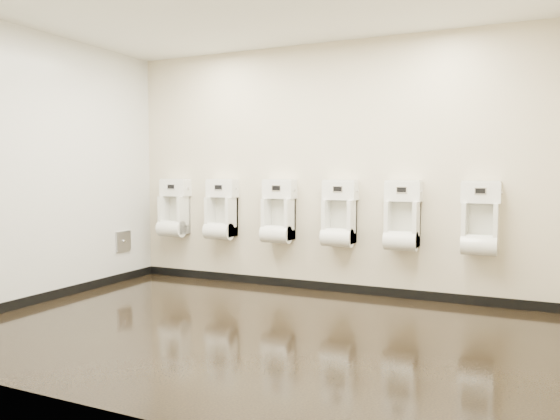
# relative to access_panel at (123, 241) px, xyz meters

# --- Properties ---
(ground) EXTENTS (5.00, 3.50, 0.00)m
(ground) POSITION_rel_access_panel_xyz_m (2.48, -1.20, -0.50)
(ground) COLOR black
(ground) RESTS_ON ground
(back_wall) EXTENTS (5.00, 0.02, 2.80)m
(back_wall) POSITION_rel_access_panel_xyz_m (2.48, 0.55, 0.90)
(back_wall) COLOR beige
(back_wall) RESTS_ON ground
(front_wall) EXTENTS (5.00, 0.02, 2.80)m
(front_wall) POSITION_rel_access_panel_xyz_m (2.48, -2.95, 0.90)
(front_wall) COLOR beige
(front_wall) RESTS_ON ground
(left_wall) EXTENTS (0.02, 3.50, 2.80)m
(left_wall) POSITION_rel_access_panel_xyz_m (-0.02, -1.20, 0.90)
(left_wall) COLOR beige
(left_wall) RESTS_ON ground
(tile_overlay_left) EXTENTS (0.01, 3.50, 2.80)m
(tile_overlay_left) POSITION_rel_access_panel_xyz_m (-0.01, -1.20, 0.90)
(tile_overlay_left) COLOR silver
(tile_overlay_left) RESTS_ON ground
(skirting_back) EXTENTS (5.00, 0.02, 0.10)m
(skirting_back) POSITION_rel_access_panel_xyz_m (2.48, 0.54, -0.45)
(skirting_back) COLOR black
(skirting_back) RESTS_ON ground
(skirting_left) EXTENTS (0.02, 3.50, 0.10)m
(skirting_left) POSITION_rel_access_panel_xyz_m (-0.01, -1.20, -0.45)
(skirting_left) COLOR black
(skirting_left) RESTS_ON ground
(access_panel) EXTENTS (0.04, 0.25, 0.25)m
(access_panel) POSITION_rel_access_panel_xyz_m (0.00, 0.00, 0.00)
(access_panel) COLOR #9E9EA3
(access_panel) RESTS_ON left_wall
(urinal_0) EXTENTS (0.38, 0.29, 0.72)m
(urinal_0) POSITION_rel_access_panel_xyz_m (0.46, 0.42, 0.35)
(urinal_0) COLOR white
(urinal_0) RESTS_ON back_wall
(urinal_1) EXTENTS (0.38, 0.29, 0.72)m
(urinal_1) POSITION_rel_access_panel_xyz_m (1.16, 0.42, 0.35)
(urinal_1) COLOR white
(urinal_1) RESTS_ON back_wall
(urinal_2) EXTENTS (0.38, 0.29, 0.72)m
(urinal_2) POSITION_rel_access_panel_xyz_m (1.93, 0.42, 0.35)
(urinal_2) COLOR white
(urinal_2) RESTS_ON back_wall
(urinal_3) EXTENTS (0.38, 0.29, 0.72)m
(urinal_3) POSITION_rel_access_panel_xyz_m (2.67, 0.42, 0.35)
(urinal_3) COLOR white
(urinal_3) RESTS_ON back_wall
(urinal_4) EXTENTS (0.38, 0.29, 0.72)m
(urinal_4) POSITION_rel_access_panel_xyz_m (3.37, 0.42, 0.35)
(urinal_4) COLOR white
(urinal_4) RESTS_ON back_wall
(urinal_5) EXTENTS (0.38, 0.29, 0.72)m
(urinal_5) POSITION_rel_access_panel_xyz_m (4.14, 0.42, 0.35)
(urinal_5) COLOR white
(urinal_5) RESTS_ON back_wall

